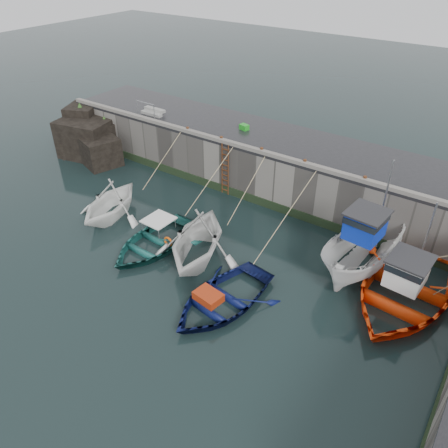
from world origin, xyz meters
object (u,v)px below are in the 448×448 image
Objects in this scene: boat_far_orange at (405,288)px; fish_crate at (244,127)px; boat_near_white at (112,216)px; boat_near_blue at (154,246)px; bollard_b at (221,139)px; boat_far_white at (364,251)px; bollard_c at (262,150)px; bollard_e at (365,179)px; bollard_a at (188,129)px; ladder at (225,170)px; boat_near_navy at (222,304)px; boat_near_blacktrim at (198,257)px; bollard_d at (305,162)px.

boat_far_orange is 13.40m from fish_crate.
boat_near_white is 15.48m from boat_far_orange.
boat_near_blue is 7.58m from bollard_b.
boat_far_white is 7.84m from bollard_c.
bollard_e is (-3.50, 3.28, 2.79)m from boat_far_orange.
boat_far_white is 12.73m from bollard_a.
fish_crate reaches higher than ladder.
boat_near_blue is 11.91m from boat_far_orange.
bollard_e is (8.39, -2.24, -0.02)m from fish_crate.
boat_near_navy is 9.32m from bollard_c.
bollard_c is (-9.30, 3.28, 2.79)m from boat_far_orange.
boat_near_blue is 0.99× the size of boat_near_navy.
boat_far_white is at bearing -12.23° from fish_crate.
bollard_b reaches higher than boat_near_blue.
boat_near_blue is 5.35m from boat_near_navy.
boat_far_orange is 14.72× the size of fish_crate.
ladder is 9.54m from boat_far_white.
bollard_e is (11.00, 0.00, 0.00)m from bollard_a.
boat_far_white reaches higher than boat_far_orange.
boat_far_white is 3.59m from bollard_e.
boat_near_blue is 18.50× the size of bollard_a.
boat_far_orange is (15.23, 2.73, 0.51)m from boat_near_white.
bollard_a is (0.73, 6.01, 3.30)m from boat_near_white.
boat_near_navy is at bearing -26.61° from boat_near_white.
bollard_a is (-8.31, 8.14, 3.30)m from boat_near_navy.
ladder is 0.62× the size of boat_near_blue.
boat_near_navy is 9.79× the size of fish_crate.
boat_far_orange is at bearing 18.60° from boat_near_blue.
ladder is 6.65m from boat_near_blue.
boat_near_blacktrim is at bearing -131.56° from bollard_e.
ladder is at bearing 43.30° from boat_near_white.
bollard_e is at bearing 79.54° from boat_near_navy.
boat_far_white reaches higher than bollard_d.
boat_far_white reaches higher than ladder.
boat_near_white is 0.58× the size of boat_far_orange.
boat_near_white is at bearing -96.96° from bollard_a.
bollard_c is (-3.11, 8.14, 3.30)m from boat_near_navy.
bollard_a is (-3.00, 0.34, 1.71)m from ladder.
bollard_c reaches higher than boat_near_blue.
bollard_a reaches higher than boat_near_blacktrim.
boat_far_orange reaches higher than bollard_a.
boat_far_orange is at bearing -14.38° from ladder.
boat_near_white is 8.56× the size of fish_crate.
boat_near_blue is at bearing -158.86° from boat_far_orange.
boat_near_blue is at bearing -106.96° from bollard_c.
boat_near_white is 6.90m from bollard_a.
boat_near_white reaches higher than boat_near_navy.
bollard_c and bollard_d have the same top height.
boat_far_white is (9.28, -2.15, -0.53)m from ladder.
boat_near_white is at bearing -165.86° from boat_far_orange.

